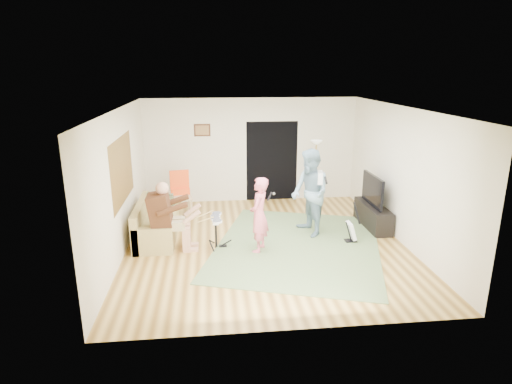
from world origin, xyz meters
TOP-DOWN VIEW (x-y plane):
  - floor at (0.00, 0.00)m, footprint 6.00×6.00m
  - walls at (0.00, 0.00)m, footprint 5.50×6.00m
  - ceiling at (0.00, 0.00)m, footprint 6.00×6.00m
  - window_blinds at (-2.74, 0.20)m, footprint 0.00×2.05m
  - doorway at (0.55, 2.99)m, footprint 2.10×0.00m
  - picture_frame at (-1.25, 2.99)m, footprint 0.42×0.03m
  - area_rug at (0.62, -0.19)m, footprint 4.17×4.67m
  - sofa at (-2.28, 0.55)m, footprint 0.77×1.88m
  - drummer at (-1.87, -0.10)m, footprint 0.89×0.50m
  - drum_kit at (-1.00, -0.10)m, footprint 0.36×0.64m
  - singer at (-0.18, -0.34)m, footprint 0.52×0.63m
  - microphone at (0.02, -0.34)m, footprint 0.06×0.06m
  - guitarist at (0.98, 0.40)m, footprint 0.90×1.04m
  - guitar_held at (1.18, 0.40)m, footprint 0.24×0.61m
  - guitar_spare at (1.75, -0.10)m, footprint 0.31×0.27m
  - torchiere_lamp at (1.50, 2.06)m, footprint 0.31×0.31m
  - dining_chair at (-1.77, 1.80)m, footprint 0.55×0.57m
  - tv_cabinet at (2.50, 0.70)m, footprint 0.40×1.40m
  - television at (2.45, 0.70)m, footprint 0.06×1.10m

SIDE VIEW (x-z plane):
  - floor at x=0.00m, z-range 0.00..0.00m
  - area_rug at x=0.62m, z-range 0.00..0.02m
  - guitar_spare at x=1.75m, z-range -0.18..0.67m
  - tv_cabinet at x=2.50m, z-range 0.00..0.50m
  - sofa at x=-2.28m, z-range -0.13..0.63m
  - drum_kit at x=-1.00m, z-range -0.04..0.62m
  - dining_chair at x=-1.77m, z-range -0.16..0.95m
  - drummer at x=-1.87m, z-range -0.15..1.22m
  - singer at x=-0.18m, z-range 0.00..1.47m
  - television at x=2.45m, z-range 0.52..1.18m
  - guitarist at x=0.98m, z-range 0.00..1.83m
  - doorway at x=0.55m, z-range 0.00..2.10m
  - microphone at x=0.02m, z-range 0.98..1.22m
  - torchiere_lamp at x=1.50m, z-range 0.32..2.06m
  - guitar_held at x=1.18m, z-range 1.12..1.38m
  - walls at x=0.00m, z-range 0.00..2.70m
  - window_blinds at x=-2.74m, z-range 0.53..2.58m
  - picture_frame at x=-1.25m, z-range 1.74..2.06m
  - ceiling at x=0.00m, z-range 2.70..2.70m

